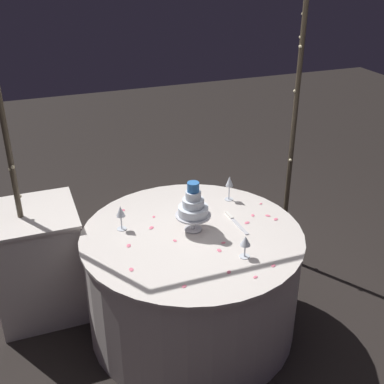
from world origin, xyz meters
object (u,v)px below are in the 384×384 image
(cake_knife, at_px, (235,222))
(wine_glass_0, at_px, (245,242))
(main_table, at_px, (192,281))
(wine_glass_1, at_px, (121,213))
(decorative_arch, at_px, (165,102))
(wine_glass_2, at_px, (229,183))
(side_table, at_px, (38,262))
(tiered_cake, at_px, (193,207))

(cake_knife, bearing_deg, wine_glass_0, -107.11)
(main_table, height_order, wine_glass_1, wine_glass_1)
(main_table, relative_size, cake_knife, 4.68)
(decorative_arch, distance_m, wine_glass_2, 0.71)
(side_table, relative_size, wine_glass_0, 5.71)
(decorative_arch, relative_size, wine_glass_0, 16.07)
(tiered_cake, bearing_deg, wine_glass_0, -65.87)
(wine_glass_2, height_order, cake_knife, wine_glass_2)
(tiered_cake, distance_m, wine_glass_0, 0.42)
(decorative_arch, height_order, cake_knife, decorative_arch)
(wine_glass_2, bearing_deg, decorative_arch, 156.85)
(tiered_cake, xyz_separation_m, wine_glass_0, (0.17, -0.38, -0.06))
(decorative_arch, xyz_separation_m, wine_glass_0, (0.19, -0.84, -0.59))
(decorative_arch, xyz_separation_m, wine_glass_1, (-0.39, -0.30, -0.58))
(decorative_arch, relative_size, wine_glass_2, 12.18)
(side_table, relative_size, tiered_cake, 2.37)
(tiered_cake, distance_m, cake_knife, 0.33)
(wine_glass_1, bearing_deg, wine_glass_2, 9.02)
(tiered_cake, relative_size, wine_glass_0, 2.41)
(main_table, bearing_deg, cake_knife, 5.61)
(decorative_arch, height_order, main_table, decorative_arch)
(wine_glass_1, relative_size, wine_glass_2, 0.91)
(tiered_cake, bearing_deg, wine_glass_2, 37.57)
(wine_glass_0, bearing_deg, cake_knife, 72.89)
(wine_glass_0, bearing_deg, side_table, 141.82)
(side_table, bearing_deg, cake_knife, -22.30)
(wine_glass_0, relative_size, wine_glass_1, 0.84)
(decorative_arch, xyz_separation_m, tiered_cake, (0.02, -0.46, -0.53))
(tiered_cake, bearing_deg, wine_glass_1, 158.57)
(decorative_arch, distance_m, tiered_cake, 0.70)
(tiered_cake, relative_size, cake_knife, 1.11)
(tiered_cake, xyz_separation_m, wine_glass_1, (-0.42, 0.16, -0.04))
(decorative_arch, bearing_deg, tiered_cake, -87.25)
(side_table, height_order, wine_glass_2, wine_glass_2)
(side_table, bearing_deg, wine_glass_1, -32.22)
(decorative_arch, bearing_deg, wine_glass_1, -143.13)
(tiered_cake, distance_m, wine_glass_2, 0.48)
(decorative_arch, relative_size, side_table, 2.81)
(wine_glass_2, bearing_deg, cake_knife, -106.95)
(wine_glass_0, bearing_deg, tiered_cake, 114.13)
(main_table, bearing_deg, wine_glass_1, 152.89)
(wine_glass_2, bearing_deg, wine_glass_1, -170.98)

